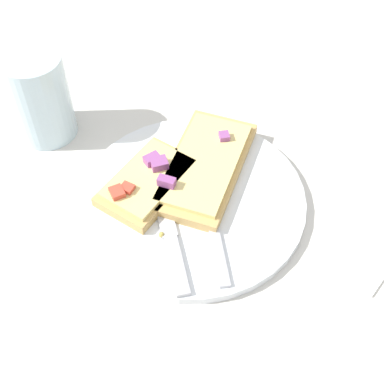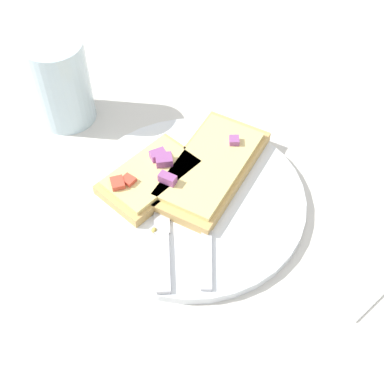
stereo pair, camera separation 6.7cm
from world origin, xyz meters
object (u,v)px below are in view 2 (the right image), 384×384
Objects in this scene: fork at (206,209)px; knife at (162,228)px; napkin at (364,262)px; pizza_slice_corner at (151,176)px; plate at (192,200)px; pizza_slice_main at (210,168)px; drinking_glass at (61,82)px.

fork is 0.92× the size of knife.
fork reaches higher than napkin.
napkin is (-0.11, 0.26, -0.02)m from pizza_slice_corner.
pizza_slice_corner reaches higher than fork.
pizza_slice_main is at bearing -160.85° from plate.
drinking_glass reaches higher than knife.
fork is 0.08m from pizza_slice_corner.
plate is 1.64× the size of knife.
knife is 1.29× the size of pizza_slice_corner.
pizza_slice_main is 0.24m from drinking_glass.
pizza_slice_main reaches higher than fork.
pizza_slice_corner is 1.07× the size of drinking_glass.
napkin is (-0.05, 0.22, -0.02)m from pizza_slice_main.
plate is at bearing -0.72° from pizza_slice_main.
drinking_glass reaches higher than pizza_slice_corner.
napkin is (-0.09, 0.20, -0.00)m from plate.
pizza_slice_corner reaches higher than knife.
knife is 0.24m from napkin.
plate is 1.41× the size of pizza_slice_main.
napkin is at bearing -71.33° from pizza_slice_corner.
pizza_slice_main is (-0.05, -0.04, 0.01)m from fork.
napkin is at bearing 105.23° from drinking_glass.
drinking_glass is (0.07, -0.23, 0.04)m from pizza_slice_main.
knife is at bearing 118.65° from fork.
fork is 1.19× the size of pizza_slice_corner.
pizza_slice_corner reaches higher than plate.
pizza_slice_corner is (0.02, -0.05, 0.02)m from plate.
knife is 1.38× the size of drinking_glass.
plate is 0.06m from pizza_slice_corner.
napkin is (-0.12, 0.44, -0.06)m from drinking_glass.
fork is at bearing -65.49° from knife.
drinking_glass reaches higher than napkin.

